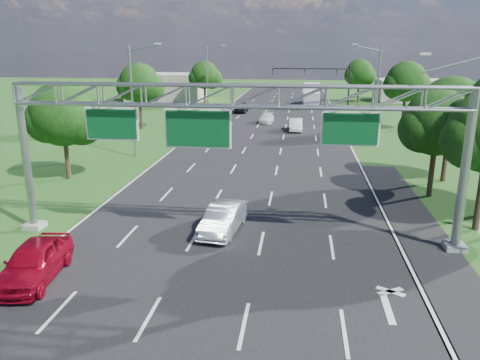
% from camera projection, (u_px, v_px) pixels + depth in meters
% --- Properties ---
extents(ground, '(220.00, 220.00, 0.00)m').
position_uv_depth(ground, '(259.00, 160.00, 42.07)').
color(ground, '#245118').
rests_on(ground, ground).
extents(road, '(18.00, 180.00, 0.02)m').
position_uv_depth(road, '(259.00, 160.00, 42.07)').
color(road, black).
rests_on(road, ground).
extents(road_flare, '(3.00, 30.00, 0.02)m').
position_uv_depth(road_flare, '(418.00, 233.00, 25.56)').
color(road_flare, black).
rests_on(road_flare, ground).
extents(sign_gantry, '(23.50, 1.00, 9.56)m').
position_uv_depth(sign_gantry, '(234.00, 108.00, 22.98)').
color(sign_gantry, gray).
rests_on(sign_gantry, ground).
extents(traffic_signal, '(12.21, 0.24, 7.00)m').
position_uv_depth(traffic_signal, '(327.00, 78.00, 73.14)').
color(traffic_signal, black).
rests_on(traffic_signal, ground).
extents(streetlight_l_near, '(2.97, 0.22, 10.16)m').
position_uv_depth(streetlight_l_near, '(134.00, 96.00, 41.94)').
color(streetlight_l_near, gray).
rests_on(streetlight_l_near, ground).
extents(streetlight_l_far, '(2.97, 0.22, 10.16)m').
position_uv_depth(streetlight_l_far, '(209.00, 75.00, 75.34)').
color(streetlight_l_far, gray).
rests_on(streetlight_l_far, ground).
extents(streetlight_r_mid, '(2.97, 0.22, 10.16)m').
position_uv_depth(streetlight_r_mid, '(376.00, 89.00, 48.70)').
color(streetlight_r_mid, gray).
rests_on(streetlight_r_mid, ground).
extents(tree_verge_la, '(5.76, 4.80, 7.40)m').
position_uv_depth(tree_verge_la, '(64.00, 117.00, 34.89)').
color(tree_verge_la, '#2D2116').
rests_on(tree_verge_la, ground).
extents(tree_verge_lb, '(5.76, 4.80, 8.06)m').
position_uv_depth(tree_verge_lb, '(140.00, 85.00, 56.90)').
color(tree_verge_lb, '#2D2116').
rests_on(tree_verge_lb, ground).
extents(tree_verge_lc, '(5.76, 4.80, 7.62)m').
position_uv_depth(tree_verge_lc, '(205.00, 76.00, 80.51)').
color(tree_verge_lc, '#2D2116').
rests_on(tree_verge_lc, ground).
extents(tree_verge_rd, '(5.76, 4.80, 8.28)m').
position_uv_depth(tree_verge_rd, '(407.00, 84.00, 55.77)').
color(tree_verge_rd, '#2D2116').
rests_on(tree_verge_rd, ground).
extents(tree_verge_re, '(5.76, 4.80, 7.84)m').
position_uv_depth(tree_verge_re, '(360.00, 74.00, 84.76)').
color(tree_verge_re, '#2D2116').
rests_on(tree_verge_re, ground).
extents(building_left, '(14.00, 10.00, 5.00)m').
position_uv_depth(building_left, '(167.00, 87.00, 89.89)').
color(building_left, gray).
rests_on(building_left, ground).
extents(building_right, '(12.00, 9.00, 4.00)m').
position_uv_depth(building_right, '(410.00, 90.00, 88.20)').
color(building_right, gray).
rests_on(building_right, ground).
extents(red_coupe, '(2.57, 5.20, 1.70)m').
position_uv_depth(red_coupe, '(34.00, 261.00, 20.23)').
color(red_coupe, maroon).
rests_on(red_coupe, ground).
extents(silver_sedan, '(2.24, 4.90, 1.56)m').
position_uv_depth(silver_sedan, '(224.00, 218.00, 25.58)').
color(silver_sedan, silver).
rests_on(silver_sedan, ground).
extents(car_queue_a, '(2.00, 4.40, 1.25)m').
position_uv_depth(car_queue_a, '(267.00, 118.00, 62.86)').
color(car_queue_a, white).
rests_on(car_queue_a, ground).
extents(car_queue_c, '(1.93, 4.63, 1.57)m').
position_uv_depth(car_queue_c, '(241.00, 107.00, 72.80)').
color(car_queue_c, black).
rests_on(car_queue_c, ground).
extents(car_queue_d, '(1.63, 4.46, 1.46)m').
position_uv_depth(car_queue_d, '(296.00, 125.00, 56.78)').
color(car_queue_d, silver).
rests_on(car_queue_d, ground).
extents(box_truck, '(3.08, 9.63, 3.60)m').
position_uv_depth(box_truck, '(311.00, 95.00, 81.89)').
color(box_truck, white).
rests_on(box_truck, ground).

